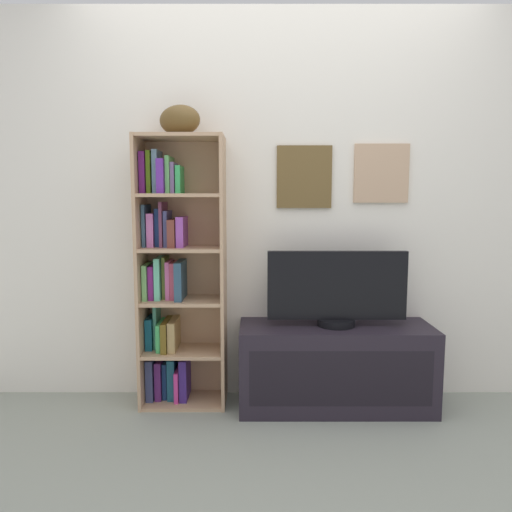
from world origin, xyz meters
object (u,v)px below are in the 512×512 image
bookshelf (173,278)px  tv_stand (334,366)px  football (178,120)px  television (335,289)px

bookshelf → tv_stand: size_ratio=1.41×
bookshelf → football: bearing=-29.8°
bookshelf → television: (0.96, -0.09, -0.05)m
football → television: size_ratio=0.31×
bookshelf → football: (0.06, -0.03, 0.91)m
football → television: (0.91, -0.06, -0.97)m
football → tv_stand: (0.91, -0.06, -1.43)m
television → tv_stand: bearing=-90.0°
bookshelf → television: size_ratio=1.98×
football → television: 1.33m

